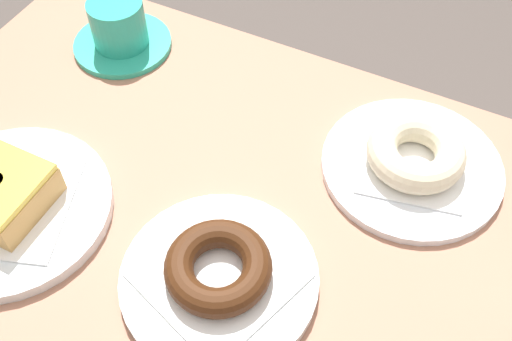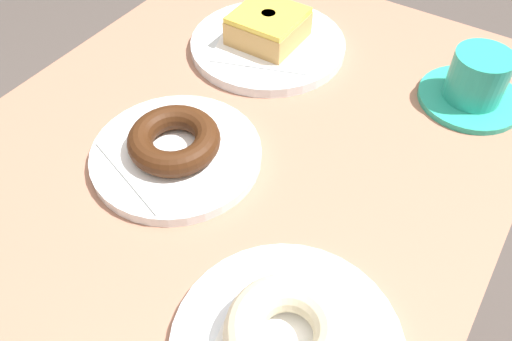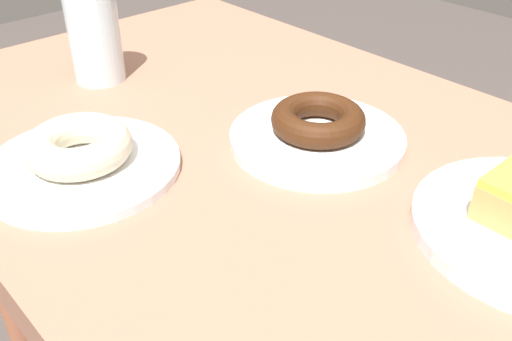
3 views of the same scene
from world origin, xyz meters
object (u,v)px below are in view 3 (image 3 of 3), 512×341
Objects in this scene: donut_sugar_ring at (79,146)px; donut_chocolate_ring at (318,119)px; plate_sugar_ring at (83,166)px; water_glass at (94,35)px; plate_chocolate_ring at (317,138)px.

donut_sugar_ring is 0.28m from donut_chocolate_ring.
water_glass reaches higher than plate_sugar_ring.
donut_chocolate_ring is at bearing 60.35° from donut_sugar_ring.
water_glass is at bearing -164.24° from plate_chocolate_ring.
plate_sugar_ring is at bearing -119.65° from donut_chocolate_ring.
water_glass is at bearing -164.24° from donut_chocolate_ring.
donut_sugar_ring is at bearing -119.65° from plate_chocolate_ring.
plate_chocolate_ring is at bearing 60.35° from plate_sugar_ring.
donut_sugar_ring is 1.04× the size of donut_chocolate_ring.
plate_chocolate_ring is (0.14, 0.24, -0.03)m from donut_sugar_ring.
plate_sugar_ring is 1.95× the size of donut_chocolate_ring.
donut_chocolate_ring is at bearing 15.76° from water_glass.
water_glass is (-0.35, -0.10, 0.06)m from plate_chocolate_ring.
donut_chocolate_ring is at bearing -45.00° from plate_chocolate_ring.
donut_chocolate_ring reaches higher than plate_sugar_ring.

